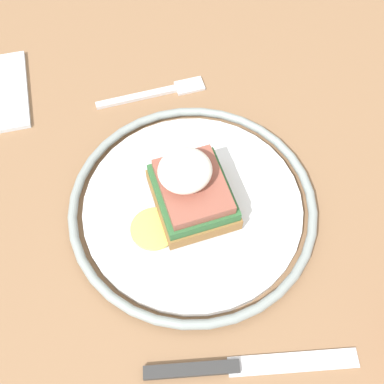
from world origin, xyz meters
TOP-DOWN VIEW (x-y plane):
  - ground_plane at (0.00, 0.00)m, footprint 6.00×6.00m
  - dining_table at (0.00, 0.00)m, footprint 0.92×0.80m
  - plate at (-0.00, -0.00)m, footprint 0.27×0.27m
  - sandwich at (-0.00, -0.00)m, footprint 0.09×0.11m
  - fork at (-0.17, 0.01)m, footprint 0.02×0.14m
  - knife at (0.17, -0.02)m, footprint 0.06×0.20m

SIDE VIEW (x-z plane):
  - ground_plane at x=0.00m, z-range 0.00..0.00m
  - dining_table at x=0.00m, z-range 0.24..0.97m
  - fork at x=-0.17m, z-range 0.72..0.73m
  - knife at x=0.17m, z-range 0.72..0.73m
  - plate at x=0.00m, z-range 0.72..0.74m
  - sandwich at x=0.00m, z-range 0.73..0.80m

